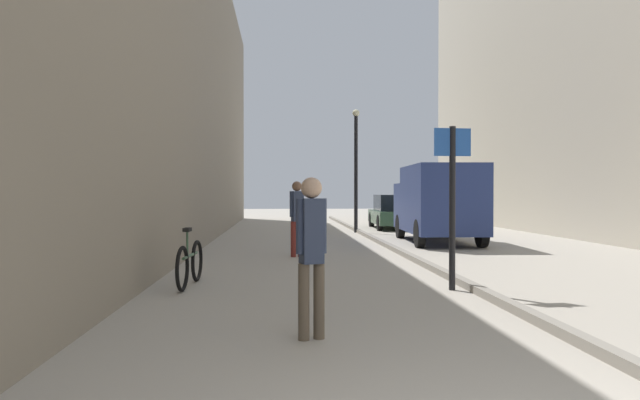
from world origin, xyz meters
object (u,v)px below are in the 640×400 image
Objects in this scene: delivery_van at (438,202)px; street_sign_post at (452,193)px; pedestrian_main_foreground at (297,213)px; lamp_post at (356,162)px; pedestrian_mid_block at (311,246)px; bicycle_leaning at (190,263)px; parked_car at (394,212)px.

street_sign_post is (-2.14, -8.64, 0.28)m from delivery_van.
pedestrian_main_foreground is 0.38× the size of lamp_post.
street_sign_post reaches higher than pedestrian_mid_block.
pedestrian_mid_block is 4.07m from bicycle_leaning.
delivery_van is 2.87× the size of bicycle_leaning.
bicycle_leaning is (-4.42, -12.67, -2.34)m from lamp_post.
pedestrian_mid_block is 19.12m from parked_car.
lamp_post is (-1.94, 4.67, 1.46)m from delivery_van.
parked_car is 15.79m from street_sign_post.
parked_car is at bearing -121.34° from pedestrian_mid_block.
bicycle_leaning is at bearing -131.66° from pedestrian_main_foreground.
delivery_van is at bearing -67.48° from lamp_post.
bicycle_leaning is (-1.81, 3.59, -0.61)m from pedestrian_mid_block.
pedestrian_mid_block is at bearing -108.50° from pedestrian_main_foreground.
street_sign_post reaches higher than bicycle_leaning.
lamp_post is 13.62m from bicycle_leaning.
delivery_van is 1.07× the size of lamp_post.
parked_car is at bearing 49.20° from pedestrian_main_foreground.
pedestrian_main_foreground is at bearing -108.05° from pedestrian_mid_block.
pedestrian_mid_block is at bearing -58.91° from bicycle_leaning.
parked_car is 2.41× the size of bicycle_leaning.
bicycle_leaning is (-6.36, -8.00, -0.89)m from delivery_van.
pedestrian_main_foreground reaches higher than bicycle_leaning.
pedestrian_mid_block is (-0.08, -7.90, -0.06)m from pedestrian_main_foreground.
pedestrian_main_foreground is at bearing 70.61° from bicycle_leaning.
bicycle_leaning is at bearing -80.72° from pedestrian_mid_block.
bicycle_leaning is at bearing -109.24° from lamp_post.
pedestrian_main_foreground is 0.70× the size of street_sign_post.
pedestrian_main_foreground is 1.06× the size of pedestrian_mid_block.
lamp_post is at bearing 75.09° from bicycle_leaning.
delivery_van reaches higher than pedestrian_mid_block.
bicycle_leaning is (-6.39, -14.97, -0.33)m from parked_car.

